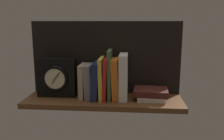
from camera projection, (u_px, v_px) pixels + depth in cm
name	position (u px, v px, depth cm)	size (l,w,h in cm)	color
ground_plane	(103.00, 101.00, 123.53)	(79.86, 23.55, 2.50)	brown
back_panel	(106.00, 58.00, 130.33)	(79.86, 1.20, 38.85)	black
book_tan_shortstories	(83.00, 81.00, 124.55)	(2.50, 12.74, 17.21)	tan
book_gray_chess	(89.00, 81.00, 124.28)	(3.54, 12.92, 17.19)	gray
book_navy_bierce	(96.00, 80.00, 123.85)	(3.29, 16.88, 18.40)	#192147
book_yellow_seinlanguage	(102.00, 78.00, 123.39)	(1.94, 16.23, 20.64)	gold
book_red_requiem	(106.00, 78.00, 123.23)	(1.71, 16.85, 20.58)	red
book_green_romantic	(110.00, 74.00, 122.65)	(1.73, 13.49, 24.69)	#476B44
book_orange_pandolfini	(115.00, 79.00, 122.86)	(3.39, 13.33, 20.26)	orange
book_white_catcher	(124.00, 76.00, 122.28)	(4.18, 15.57, 22.69)	silver
framed_clock	(57.00, 77.00, 125.75)	(20.00, 7.63, 20.00)	black
book_stack_side	(151.00, 94.00, 121.94)	(17.71, 14.53, 5.33)	beige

